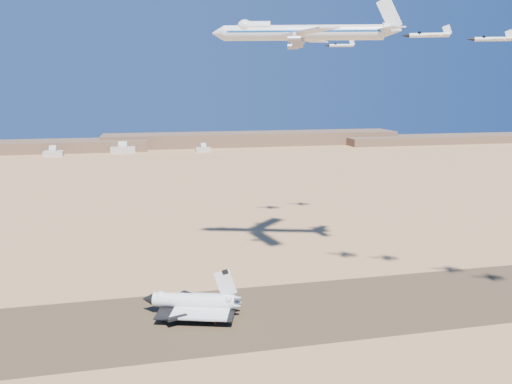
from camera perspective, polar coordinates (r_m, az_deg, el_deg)
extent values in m
plane|color=tan|center=(182.29, -1.67, -14.01)|extent=(1200.00, 1200.00, 0.00)
cube|color=#4C3C26|center=(182.28, -1.67, -14.00)|extent=(600.00, 50.00, 0.06)
cube|color=brown|center=(720.79, -0.28, 6.11)|extent=(420.00, 60.00, 18.00)
cube|color=brown|center=(800.82, 20.30, 5.69)|extent=(300.00, 60.00, 11.00)
cube|color=beige|center=(645.46, -22.13, 4.08)|extent=(22.00, 14.00, 6.50)
cube|color=beige|center=(651.56, -14.95, 4.65)|extent=(30.00, 15.00, 7.50)
cube|color=beige|center=(644.88, -6.05, 4.82)|extent=(19.00, 12.50, 5.50)
cylinder|color=white|center=(182.66, -7.19, -12.19)|extent=(28.84, 12.95, 5.01)
cone|color=black|center=(186.42, -12.20, -11.86)|extent=(5.21, 5.70, 4.76)
sphere|color=white|center=(184.92, -10.80, -11.76)|extent=(4.65, 4.65, 4.65)
cube|color=white|center=(182.86, -6.04, -12.84)|extent=(24.96, 26.17, 0.80)
cube|color=black|center=(183.34, -6.60, -12.92)|extent=(31.82, 28.21, 0.45)
cube|color=white|center=(178.11, -3.52, -10.32)|extent=(8.12, 2.96, 10.30)
cylinder|color=gray|center=(186.80, -10.74, -13.07)|extent=(0.32, 0.32, 2.86)
cylinder|color=black|center=(187.20, -10.73, -13.33)|extent=(1.06, 0.67, 0.98)
cylinder|color=gray|center=(179.38, -5.71, -14.00)|extent=(0.32, 0.32, 2.86)
cylinder|color=black|center=(179.79, -5.70, -14.27)|extent=(1.06, 0.67, 0.98)
cylinder|color=gray|center=(187.35, -5.23, -12.83)|extent=(0.32, 0.32, 2.86)
cylinder|color=black|center=(187.74, -5.23, -13.09)|extent=(1.06, 0.67, 0.98)
cylinder|color=silver|center=(210.89, 5.39, 17.67)|extent=(63.09, 23.13, 6.01)
cone|color=silver|center=(212.62, -4.34, 17.64)|extent=(6.15, 7.06, 6.01)
sphere|color=silver|center=(211.72, -1.30, 18.28)|extent=(6.20, 6.20, 6.20)
cube|color=silver|center=(195.91, 6.11, 17.79)|extent=(14.23, 29.32, 0.66)
cube|color=silver|center=(225.78, 5.75, 16.97)|extent=(25.59, 26.19, 0.66)
cube|color=silver|center=(208.74, 15.23, 17.65)|extent=(7.55, 11.28, 0.47)
cube|color=silver|center=(220.66, 14.57, 17.34)|extent=(11.00, 10.91, 0.47)
cube|color=silver|center=(215.44, 14.98, 19.10)|extent=(10.48, 3.54, 13.42)
cylinder|color=gray|center=(202.05, 4.89, 16.82)|extent=(5.18, 3.63, 2.44)
cylinder|color=gray|center=(193.60, 4.38, 17.05)|extent=(5.18, 3.63, 2.44)
cylinder|color=gray|center=(218.88, 4.78, 16.42)|extent=(5.18, 3.63, 2.44)
cylinder|color=gray|center=(227.27, 4.24, 16.25)|extent=(5.18, 3.63, 2.44)
imported|color=#DA560C|center=(178.75, -4.84, -14.26)|extent=(0.51, 0.69, 1.75)
imported|color=#DA560C|center=(176.35, -4.67, -14.63)|extent=(0.80, 0.97, 1.74)
imported|color=#DA560C|center=(180.04, -3.67, -14.02)|extent=(1.22, 0.90, 1.87)
cylinder|color=silver|center=(179.50, 19.19, 16.58)|extent=(12.05, 6.30, 1.46)
cone|color=black|center=(178.70, 16.71, 16.75)|extent=(3.02, 2.32, 1.35)
sphere|color=black|center=(179.18, 18.17, 16.82)|extent=(1.46, 1.46, 1.46)
cube|color=silver|center=(179.62, 19.53, 16.48)|extent=(6.66, 9.09, 0.26)
cube|color=silver|center=(180.24, 20.89, 16.44)|extent=(4.17, 5.69, 0.21)
cube|color=silver|center=(180.42, 21.00, 16.89)|extent=(2.99, 1.49, 3.52)
cylinder|color=silver|center=(182.48, 25.43, 15.51)|extent=(11.29, 4.64, 1.33)
cone|color=black|center=(180.29, 23.31, 15.74)|extent=(2.73, 1.91, 1.24)
sphere|color=black|center=(181.58, 24.57, 15.75)|extent=(1.33, 1.33, 1.33)
cube|color=silver|center=(182.78, 25.71, 15.41)|extent=(5.43, 8.25, 0.24)
cube|color=silver|center=(184.13, 26.86, 15.34)|extent=(3.40, 5.16, 0.19)
cube|color=silver|center=(184.32, 26.96, 15.74)|extent=(2.82, 1.08, 3.22)
cylinder|color=silver|center=(265.46, 5.43, 17.01)|extent=(12.79, 4.90, 1.50)
cone|color=black|center=(265.31, 3.68, 17.04)|extent=(3.06, 2.09, 1.39)
sphere|color=black|center=(265.42, 4.70, 17.14)|extent=(1.50, 1.50, 1.50)
cube|color=silver|center=(265.48, 5.67, 16.96)|extent=(5.92, 9.27, 0.27)
cube|color=silver|center=(265.70, 6.63, 16.98)|extent=(3.71, 5.80, 0.21)
cube|color=silver|center=(265.85, 6.69, 17.30)|extent=(3.19, 1.13, 3.63)
cylinder|color=silver|center=(279.75, 9.75, 16.18)|extent=(12.56, 5.09, 1.48)
cone|color=black|center=(279.20, 8.13, 16.23)|extent=(3.03, 2.11, 1.37)
sphere|color=black|center=(279.54, 9.08, 16.31)|extent=(1.48, 1.48, 1.48)
cube|color=silver|center=(279.82, 9.97, 16.12)|extent=(5.99, 9.16, 0.26)
cube|color=silver|center=(280.25, 10.87, 16.13)|extent=(3.75, 5.73, 0.21)
cube|color=silver|center=(280.39, 10.92, 16.43)|extent=(3.14, 1.18, 3.57)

